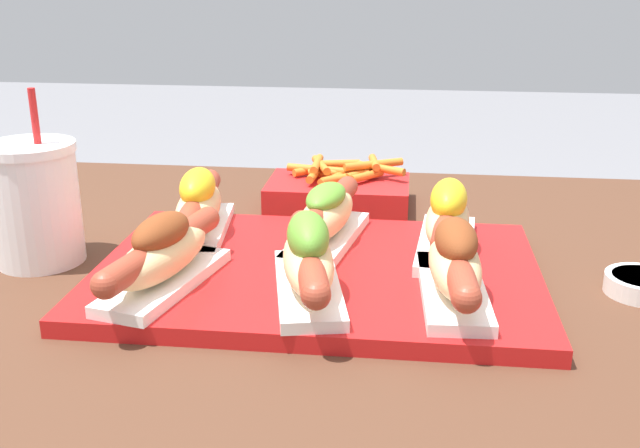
{
  "coord_description": "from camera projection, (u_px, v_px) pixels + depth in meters",
  "views": [
    {
      "loc": [
        0.13,
        -0.75,
        1.06
      ],
      "look_at": [
        0.04,
        -0.0,
        0.8
      ],
      "focal_mm": 42.0,
      "sensor_mm": 36.0,
      "label": 1
    }
  ],
  "objects": [
    {
      "name": "serving_tray",
      "position": [
        318.0,
        273.0,
        0.8
      ],
      "size": [
        0.47,
        0.32,
        0.02
      ],
      "color": "red",
      "rests_on": "patio_table"
    },
    {
      "name": "hot_dog_0",
      "position": [
        163.0,
        254.0,
        0.73
      ],
      "size": [
        0.1,
        0.21,
        0.07
      ],
      "color": "white",
      "rests_on": "serving_tray"
    },
    {
      "name": "hot_dog_1",
      "position": [
        308.0,
        259.0,
        0.72
      ],
      "size": [
        0.09,
        0.21,
        0.08
      ],
      "color": "white",
      "rests_on": "serving_tray"
    },
    {
      "name": "hot_dog_2",
      "position": [
        455.0,
        263.0,
        0.71
      ],
      "size": [
        0.07,
        0.21,
        0.08
      ],
      "color": "white",
      "rests_on": "serving_tray"
    },
    {
      "name": "hot_dog_3",
      "position": [
        199.0,
        206.0,
        0.87
      ],
      "size": [
        0.08,
        0.21,
        0.08
      ],
      "color": "white",
      "rests_on": "serving_tray"
    },
    {
      "name": "hot_dog_4",
      "position": [
        326.0,
        215.0,
        0.85
      ],
      "size": [
        0.09,
        0.21,
        0.07
      ],
      "color": "white",
      "rests_on": "serving_tray"
    },
    {
      "name": "hot_dog_5",
      "position": [
        448.0,
        220.0,
        0.83
      ],
      "size": [
        0.07,
        0.21,
        0.08
      ],
      "color": "white",
      "rests_on": "serving_tray"
    },
    {
      "name": "drink_cup",
      "position": [
        37.0,
        202.0,
        0.84
      ],
      "size": [
        0.1,
        0.1,
        0.2
      ],
      "color": "white",
      "rests_on": "patio_table"
    },
    {
      "name": "fries_basket",
      "position": [
        339.0,
        190.0,
        1.05
      ],
      "size": [
        0.2,
        0.13,
        0.06
      ],
      "color": "red",
      "rests_on": "patio_table"
    }
  ]
}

